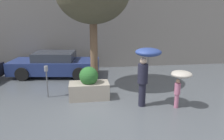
% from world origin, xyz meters
% --- Properties ---
extents(ground_plane, '(40.00, 40.00, 0.00)m').
position_xyz_m(ground_plane, '(0.00, 0.00, 0.00)').
color(ground_plane, '#51565B').
extents(building_facade, '(18.00, 0.30, 6.00)m').
position_xyz_m(building_facade, '(0.00, 6.50, 3.00)').
color(building_facade, gray).
rests_on(building_facade, ground).
extents(planter_box, '(1.49, 0.79, 1.24)m').
position_xyz_m(planter_box, '(-0.35, 1.45, 0.50)').
color(planter_box, '#9E9384').
rests_on(planter_box, ground).
extents(person_adult, '(0.87, 0.87, 2.06)m').
position_xyz_m(person_adult, '(1.54, 0.46, 1.52)').
color(person_adult, '#1E1E2D').
rests_on(person_adult, ground).
extents(person_child, '(0.70, 0.70, 1.31)m').
position_xyz_m(person_child, '(2.66, 0.14, 1.07)').
color(person_child, '#B76684').
rests_on(person_child, ground).
extents(parked_car_near, '(4.67, 2.47, 1.25)m').
position_xyz_m(parked_car_near, '(-1.98, 4.90, 0.59)').
color(parked_car_near, navy).
rests_on(parked_car_near, ground).
extents(parking_meter, '(0.14, 0.14, 1.25)m').
position_xyz_m(parking_meter, '(-1.94, 1.78, 0.90)').
color(parking_meter, '#595B60').
rests_on(parking_meter, ground).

